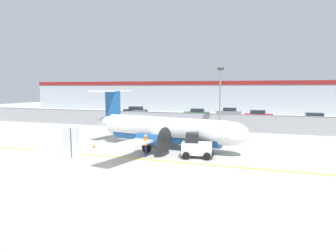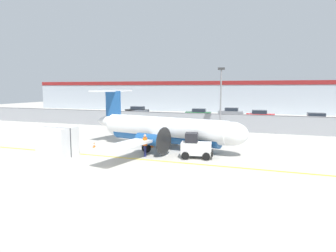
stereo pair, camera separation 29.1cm
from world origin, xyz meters
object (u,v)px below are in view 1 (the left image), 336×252
at_px(baggage_tug, 196,147).
at_px(parked_car_5, 313,118).
at_px(cargo_container, 58,142).
at_px(commuter_airplane, 167,130).
at_px(parked_car_0, 135,111).
at_px(ground_crew_worker, 146,144).
at_px(traffic_cone_near_right, 151,144).
at_px(traffic_cone_near_left, 94,146).
at_px(parked_car_3, 229,112).
at_px(parked_car_4, 258,115).
at_px(parked_car_1, 140,116).
at_px(apron_light_pole, 220,96).
at_px(parked_car_2, 197,113).

xyz_separation_m(baggage_tug, parked_car_5, (10.77, 24.43, 0.04)).
distance_m(cargo_container, parked_car_5, 34.28).
distance_m(commuter_airplane, parked_car_0, 30.77).
relative_size(commuter_airplane, cargo_container, 6.55).
xyz_separation_m(ground_crew_worker, traffic_cone_near_right, (-0.91, 3.41, -0.64)).
xyz_separation_m(ground_crew_worker, traffic_cone_near_left, (-5.04, 0.90, -0.64)).
bearing_deg(traffic_cone_near_left, traffic_cone_near_right, 31.26).
xyz_separation_m(commuter_airplane, parked_car_3, (1.55, 28.65, -0.71)).
relative_size(parked_car_3, parked_car_4, 0.99).
height_order(commuter_airplane, traffic_cone_near_right, commuter_airplane).
height_order(commuter_airplane, parked_car_1, commuter_airplane).
xyz_separation_m(parked_car_3, parked_car_4, (5.00, -4.07, 0.00)).
distance_m(cargo_container, parked_car_3, 35.08).
distance_m(cargo_container, parked_car_0, 33.19).
bearing_deg(parked_car_3, cargo_container, 74.40).
height_order(commuter_airplane, ground_crew_worker, commuter_airplane).
relative_size(traffic_cone_near_left, parked_car_5, 0.15).
bearing_deg(apron_light_pole, traffic_cone_near_right, -117.61).
xyz_separation_m(traffic_cone_near_left, parked_car_1, (-4.80, 20.00, 0.58)).
relative_size(ground_crew_worker, parked_car_1, 0.40).
height_order(commuter_airplane, parked_car_3, commuter_airplane).
relative_size(commuter_airplane, parked_car_1, 3.74).
bearing_deg(cargo_container, traffic_cone_near_right, 46.97).
bearing_deg(parked_car_5, traffic_cone_near_left, 49.37).
bearing_deg(parked_car_5, parked_car_1, 8.17).
height_order(commuter_airplane, apron_light_pole, apron_light_pole).
height_order(traffic_cone_near_right, parked_car_3, parked_car_3).
height_order(commuter_airplane, parked_car_5, commuter_airplane).
relative_size(baggage_tug, parked_car_0, 0.57).
bearing_deg(parked_car_0, commuter_airplane, 126.27).
xyz_separation_m(commuter_airplane, traffic_cone_near_left, (-5.59, -2.42, -1.29)).
relative_size(baggage_tug, parked_car_5, 0.59).
xyz_separation_m(parked_car_3, apron_light_pole, (1.51, -19.94, 3.41)).
distance_m(traffic_cone_near_right, parked_car_5, 26.67).
height_order(traffic_cone_near_left, parked_car_0, parked_car_0).
relative_size(cargo_container, parked_car_2, 0.56).
height_order(baggage_tug, ground_crew_worker, baggage_tug).
bearing_deg(parked_car_2, parked_car_0, -15.56).
relative_size(ground_crew_worker, apron_light_pole, 0.23).
height_order(baggage_tug, parked_car_3, baggage_tug).
height_order(ground_crew_worker, parked_car_5, same).
relative_size(traffic_cone_near_left, apron_light_pole, 0.09).
bearing_deg(cargo_container, apron_light_pole, 56.29).
bearing_deg(commuter_airplane, cargo_container, -129.77).
distance_m(traffic_cone_near_right, parked_car_3, 28.72).
relative_size(traffic_cone_near_right, apron_light_pole, 0.09).
bearing_deg(parked_car_0, traffic_cone_near_left, 114.89).
relative_size(ground_crew_worker, parked_car_5, 0.40).
bearing_deg(cargo_container, ground_crew_worker, 19.68).
bearing_deg(traffic_cone_near_left, parked_car_5, 51.21).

